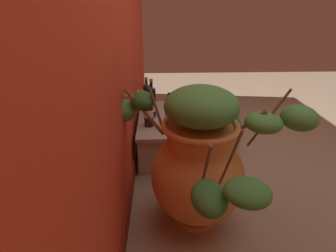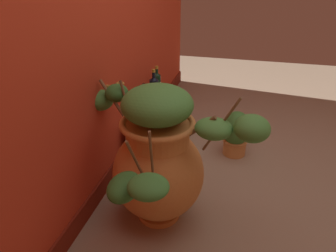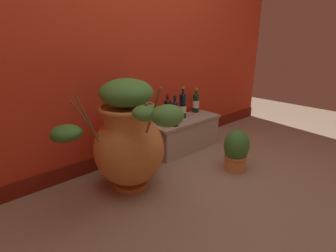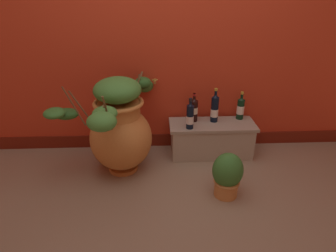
% 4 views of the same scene
% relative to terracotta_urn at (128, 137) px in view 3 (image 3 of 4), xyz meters
% --- Properties ---
extents(ground_plane, '(7.00, 7.00, 0.00)m').
position_rel_terracotta_urn_xyz_m(ground_plane, '(0.43, -0.65, -0.44)').
color(ground_plane, gray).
extents(back_wall, '(4.40, 0.33, 2.60)m').
position_rel_terracotta_urn_xyz_m(back_wall, '(0.43, 0.55, 0.85)').
color(back_wall, red).
rests_on(back_wall, ground_plane).
extents(terracotta_urn, '(0.90, 1.15, 0.90)m').
position_rel_terracotta_urn_xyz_m(terracotta_urn, '(0.00, 0.00, 0.00)').
color(terracotta_urn, '#CC7F3D').
rests_on(terracotta_urn, ground_plane).
extents(stone_ledge, '(0.85, 0.34, 0.35)m').
position_rel_terracotta_urn_xyz_m(stone_ledge, '(0.89, 0.25, -0.26)').
color(stone_ledge, '#B2A893').
rests_on(stone_ledge, ground_plane).
extents(wine_bottle_left, '(0.08, 0.08, 0.29)m').
position_rel_terracotta_urn_xyz_m(wine_bottle_left, '(0.71, 0.32, 0.03)').
color(wine_bottle_left, black).
rests_on(wine_bottle_left, stone_ledge).
extents(wine_bottle_middle, '(0.07, 0.07, 0.29)m').
position_rel_terracotta_urn_xyz_m(wine_bottle_middle, '(1.19, 0.35, 0.03)').
color(wine_bottle_middle, black).
rests_on(wine_bottle_middle, stone_ledge).
extents(wine_bottle_right, '(0.07, 0.07, 0.30)m').
position_rel_terracotta_urn_xyz_m(wine_bottle_right, '(0.65, 0.15, 0.04)').
color(wine_bottle_right, black).
rests_on(wine_bottle_right, stone_ledge).
extents(wine_bottle_back, '(0.08, 0.08, 0.35)m').
position_rel_terracotta_urn_xyz_m(wine_bottle_back, '(0.91, 0.30, 0.05)').
color(wine_bottle_back, black).
rests_on(wine_bottle_back, stone_ledge).
extents(potted_shrub, '(0.25, 0.22, 0.39)m').
position_rel_terracotta_urn_xyz_m(potted_shrub, '(0.90, -0.42, -0.24)').
color(potted_shrub, '#D68E4C').
rests_on(potted_shrub, ground_plane).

